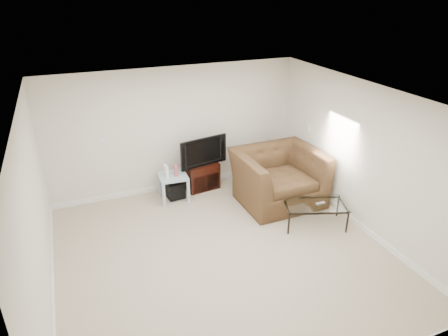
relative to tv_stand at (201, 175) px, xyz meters
name	(u,v)px	position (x,y,z in m)	size (l,w,h in m)	color
floor	(223,254)	(-0.43, -2.28, -0.28)	(5.00, 5.00, 0.00)	tan
ceiling	(223,99)	(-0.43, -2.28, 2.22)	(5.00, 5.00, 0.00)	white
wall_back	(176,130)	(-0.43, 0.22, 0.97)	(5.00, 0.02, 2.50)	silver
wall_left	(35,219)	(-2.93, -2.28, 0.97)	(0.02, 5.00, 2.50)	silver
wall_right	(363,158)	(2.07, -2.28, 0.97)	(0.02, 5.00, 2.50)	silver
plate_back	(103,140)	(-1.83, 0.21, 0.97)	(0.12, 0.02, 0.12)	white
plate_right_switch	(309,128)	(2.06, -0.68, 0.97)	(0.02, 0.09, 0.13)	white
plate_right_outlet	(313,177)	(2.06, -0.98, 0.02)	(0.02, 0.08, 0.12)	white
tv_stand	(201,175)	(0.00, 0.00, 0.00)	(0.66, 0.46, 0.55)	black
dvd_player	(202,168)	(0.00, -0.04, 0.18)	(0.38, 0.27, 0.05)	black
television	(201,150)	(0.00, -0.03, 0.57)	(0.95, 0.19, 0.59)	black
side_table	(173,187)	(-0.66, -0.23, -0.02)	(0.53, 0.53, 0.51)	silver
subwoofer	(175,189)	(-0.62, -0.21, -0.10)	(0.32, 0.32, 0.32)	black
game_console	(166,171)	(-0.78, -0.24, 0.35)	(0.05, 0.17, 0.23)	white
game_case	(176,170)	(-0.59, -0.25, 0.33)	(0.05, 0.15, 0.20)	#CC4C4C
recliner	(279,169)	(1.20, -1.08, 0.41)	(1.57, 1.02, 1.37)	#4F361C
coffee_table	(314,214)	(1.37, -2.08, -0.06)	(1.08, 0.61, 0.42)	black
remote	(320,203)	(1.45, -2.11, 0.16)	(0.17, 0.05, 0.02)	#B2B2B7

